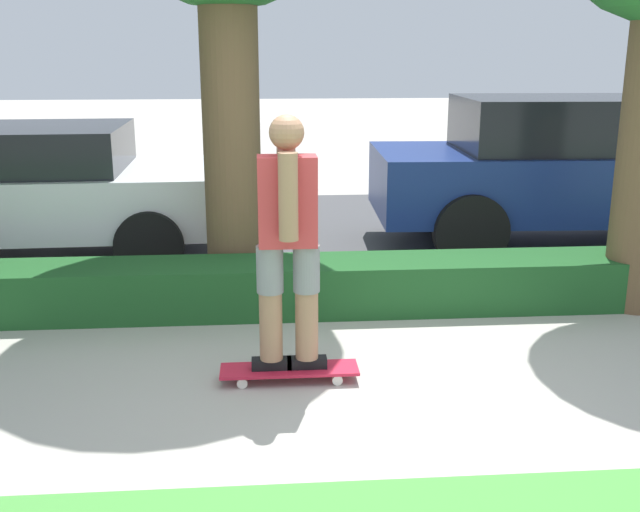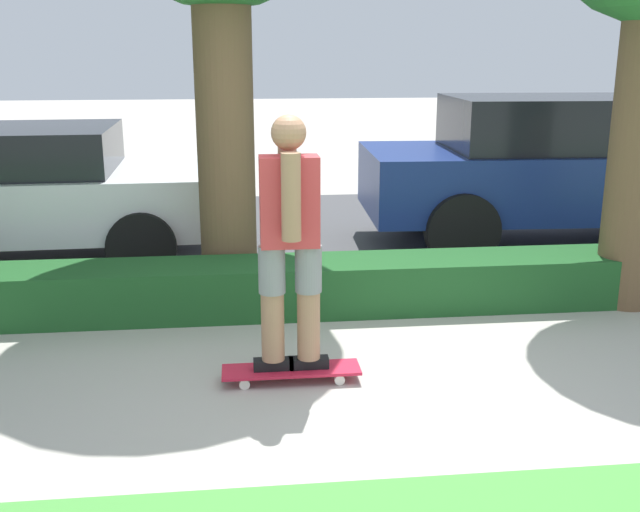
% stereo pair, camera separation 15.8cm
% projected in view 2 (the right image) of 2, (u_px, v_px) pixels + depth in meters
% --- Properties ---
extents(ground_plane, '(60.00, 60.00, 0.00)m').
position_uv_depth(ground_plane, '(355.00, 393.00, 4.73)').
color(ground_plane, '#ADA89E').
extents(street_asphalt, '(14.69, 5.00, 0.01)m').
position_uv_depth(street_asphalt, '(299.00, 235.00, 8.75)').
color(street_asphalt, '#474749').
rests_on(street_asphalt, ground_plane).
extents(hedge_row, '(14.69, 0.60, 0.42)m').
position_uv_depth(hedge_row, '(325.00, 285.00, 6.21)').
color(hedge_row, '#1E5123').
rests_on(hedge_row, ground_plane).
extents(skateboard, '(0.90, 0.24, 0.09)m').
position_uv_depth(skateboard, '(291.00, 371.00, 4.89)').
color(skateboard, red).
rests_on(skateboard, ground_plane).
extents(skater_person, '(0.49, 0.42, 1.64)m').
position_uv_depth(skater_person, '(290.00, 239.00, 4.66)').
color(skater_person, black).
rests_on(skater_person, skateboard).
extents(parked_car_front, '(4.18, 2.00, 1.36)m').
position_uv_depth(parked_car_front, '(19.00, 190.00, 7.60)').
color(parked_car_front, silver).
rests_on(parked_car_front, ground_plane).
extents(parked_car_middle, '(4.32, 1.87, 1.62)m').
position_uv_depth(parked_car_middle, '(558.00, 168.00, 8.19)').
color(parked_car_middle, navy).
rests_on(parked_car_middle, ground_plane).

